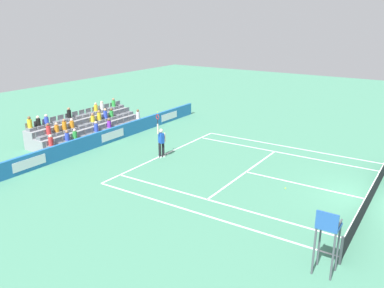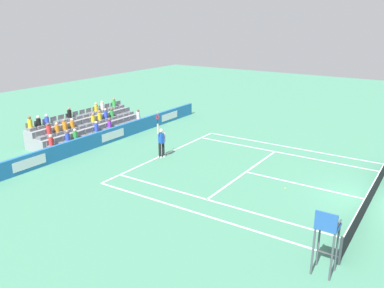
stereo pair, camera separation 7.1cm
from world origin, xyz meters
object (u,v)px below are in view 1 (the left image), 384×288
at_px(umpire_chair, 327,233).
at_px(tennis_net, 373,190).
at_px(loose_tennis_ball, 285,188).
at_px(tennis_player, 161,141).

bearing_deg(umpire_chair, tennis_net, 177.13).
xyz_separation_m(umpire_chair, loose_tennis_ball, (-5.79, -3.45, -1.49)).
height_order(tennis_player, umpire_chair, tennis_player).
height_order(tennis_player, loose_tennis_ball, tennis_player).
distance_m(tennis_player, loose_tennis_ball, 8.02).
height_order(umpire_chair, loose_tennis_ball, umpire_chair).
xyz_separation_m(tennis_player, umpire_chair, (6.13, 11.41, 0.53)).
bearing_deg(loose_tennis_ball, tennis_player, -92.48).
relative_size(tennis_player, loose_tennis_ball, 41.97).
relative_size(umpire_chair, loose_tennis_ball, 34.41).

